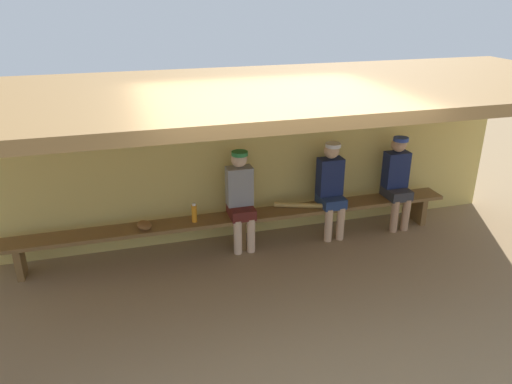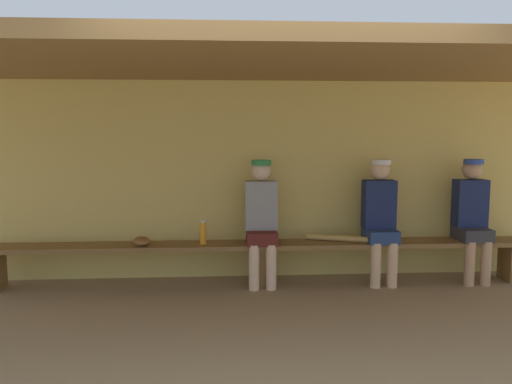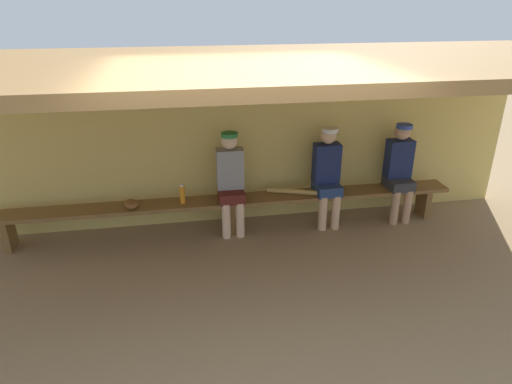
# 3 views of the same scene
# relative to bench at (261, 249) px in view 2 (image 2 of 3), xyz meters

# --- Properties ---
(ground_plane) EXTENTS (24.00, 24.00, 0.00)m
(ground_plane) POSITION_rel_bench_xyz_m (0.00, -1.55, -0.39)
(ground_plane) COLOR #937754
(back_wall) EXTENTS (8.00, 0.20, 2.20)m
(back_wall) POSITION_rel_bench_xyz_m (0.00, 0.45, 0.71)
(back_wall) COLOR #D8BC60
(back_wall) RESTS_ON ground
(dugout_roof) EXTENTS (8.00, 2.80, 0.12)m
(dugout_roof) POSITION_rel_bench_xyz_m (0.00, -0.85, 1.87)
(dugout_roof) COLOR olive
(dugout_roof) RESTS_ON back_wall
(bench) EXTENTS (6.00, 0.36, 0.46)m
(bench) POSITION_rel_bench_xyz_m (0.00, 0.00, 0.00)
(bench) COLOR brown
(bench) RESTS_ON ground
(player_with_sunglasses) EXTENTS (0.34, 0.42, 1.34)m
(player_with_sunglasses) POSITION_rel_bench_xyz_m (0.01, 0.00, 0.36)
(player_with_sunglasses) COLOR #591E19
(player_with_sunglasses) RESTS_ON ground
(player_shirtless_tan) EXTENTS (0.34, 0.42, 1.34)m
(player_shirtless_tan) POSITION_rel_bench_xyz_m (2.32, 0.00, 0.36)
(player_shirtless_tan) COLOR #333338
(player_shirtless_tan) RESTS_ON ground
(player_in_white) EXTENTS (0.34, 0.42, 1.34)m
(player_in_white) POSITION_rel_bench_xyz_m (1.30, 0.00, 0.36)
(player_in_white) COLOR navy
(player_in_white) RESTS_ON ground
(water_bottle_orange) EXTENTS (0.07, 0.07, 0.25)m
(water_bottle_orange) POSITION_rel_bench_xyz_m (-0.61, -0.02, 0.19)
(water_bottle_orange) COLOR orange
(water_bottle_orange) RESTS_ON bench
(baseball_glove_tan) EXTENTS (0.24, 0.28, 0.09)m
(baseball_glove_tan) POSITION_rel_bench_xyz_m (-1.25, -0.04, 0.12)
(baseball_glove_tan) COLOR brown
(baseball_glove_tan) RESTS_ON bench
(baseball_bat) EXTENTS (0.82, 0.34, 0.07)m
(baseball_bat) POSITION_rel_bench_xyz_m (0.92, -0.00, 0.11)
(baseball_bat) COLOR tan
(baseball_bat) RESTS_ON bench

